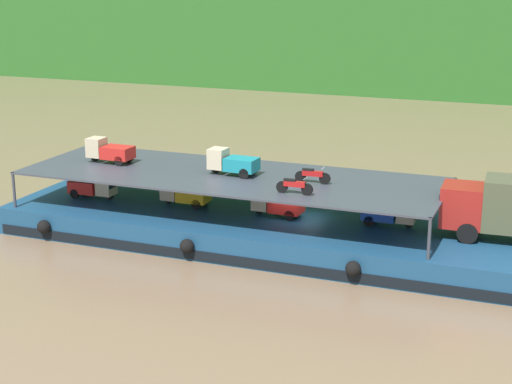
% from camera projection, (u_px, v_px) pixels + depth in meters
% --- Properties ---
extents(ground_plane, '(400.00, 400.00, 0.00)m').
position_uv_depth(ground_plane, '(297.00, 245.00, 43.45)').
color(ground_plane, '#7F664C').
extents(cargo_barge, '(32.12, 9.17, 1.50)m').
position_uv_depth(cargo_barge, '(297.00, 232.00, 43.23)').
color(cargo_barge, navy).
rests_on(cargo_barge, ground).
extents(cargo_rack, '(22.92, 7.78, 2.00)m').
position_uv_depth(cargo_rack, '(231.00, 176.00, 43.88)').
color(cargo_rack, '#383D47').
rests_on(cargo_rack, cargo_barge).
extents(mini_truck_lower_stern, '(2.74, 1.21, 1.38)m').
position_uv_depth(mini_truck_lower_stern, '(94.00, 186.00, 46.66)').
color(mini_truck_lower_stern, red).
rests_on(mini_truck_lower_stern, cargo_barge).
extents(mini_truck_lower_aft, '(2.76, 1.23, 1.38)m').
position_uv_depth(mini_truck_lower_aft, '(184.00, 193.00, 45.22)').
color(mini_truck_lower_aft, gold).
rests_on(mini_truck_lower_aft, cargo_barge).
extents(mini_truck_lower_mid, '(2.78, 1.27, 1.38)m').
position_uv_depth(mini_truck_lower_mid, '(277.00, 203.00, 43.26)').
color(mini_truck_lower_mid, red).
rests_on(mini_truck_lower_mid, cargo_barge).
extents(mini_truck_lower_fore, '(2.76, 1.24, 1.38)m').
position_uv_depth(mini_truck_lower_fore, '(390.00, 212.00, 41.68)').
color(mini_truck_lower_fore, '#1E47B7').
rests_on(mini_truck_lower_fore, cargo_barge).
extents(mini_truck_upper_stern, '(2.76, 1.23, 1.38)m').
position_uv_depth(mini_truck_upper_stern, '(109.00, 151.00, 46.51)').
color(mini_truck_upper_stern, red).
rests_on(mini_truck_upper_stern, cargo_rack).
extents(mini_truck_upper_mid, '(2.78, 1.27, 1.38)m').
position_uv_depth(mini_truck_upper_mid, '(232.00, 162.00, 43.75)').
color(mini_truck_upper_mid, teal).
rests_on(mini_truck_upper_mid, cargo_rack).
extents(motorcycle_upper_port, '(1.90, 0.55, 0.87)m').
position_uv_depth(motorcycle_upper_port, '(294.00, 186.00, 40.09)').
color(motorcycle_upper_port, black).
rests_on(motorcycle_upper_port, cargo_rack).
extents(motorcycle_upper_centre, '(1.90, 0.55, 0.87)m').
position_uv_depth(motorcycle_upper_centre, '(312.00, 175.00, 42.12)').
color(motorcycle_upper_centre, black).
rests_on(motorcycle_upper_centre, cargo_rack).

